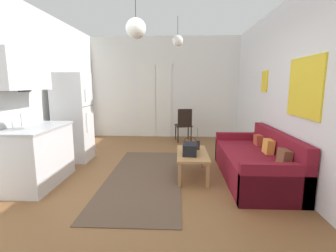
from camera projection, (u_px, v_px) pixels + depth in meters
ground_plane at (150, 193)px, 3.65m from camera, size 4.85×8.22×0.10m
wall_back at (164, 88)px, 7.20m from camera, size 4.45×0.13×2.89m
wall_right at (310, 92)px, 3.30m from camera, size 0.12×7.82×2.89m
area_rug at (145, 177)px, 4.14m from camera, size 1.22×2.99×0.01m
couch at (258, 163)px, 4.04m from camera, size 0.93×2.06×0.79m
coffee_table at (192, 156)px, 4.15m from camera, size 0.51×1.00×0.41m
bamboo_vase at (197, 145)px, 4.32m from camera, size 0.09×0.09×0.39m
handbag at (190, 149)px, 4.01m from camera, size 0.25×0.35×0.31m
refrigerator at (73, 118)px, 4.96m from camera, size 0.66×0.59×1.76m
kitchen_counter at (35, 137)px, 3.76m from camera, size 0.63×1.21×2.03m
accent_chair at (184, 123)px, 6.64m from camera, size 0.49×0.47×0.90m
pendant_lamp_near at (136, 28)px, 3.36m from camera, size 0.28×0.28×0.73m
pendant_lamp_far at (178, 41)px, 4.99m from camera, size 0.22×0.22×0.58m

